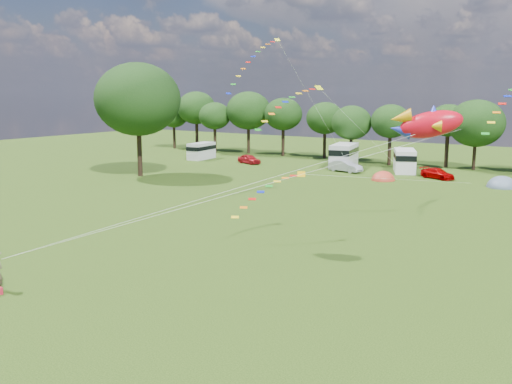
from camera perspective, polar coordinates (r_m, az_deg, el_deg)
The scene contains 15 objects.
ground_plane at distance 29.35m, azimuth -8.87°, elevation -10.02°, with size 180.00×180.00×0.00m, color black.
tree_line at distance 76.42m, azimuth 23.74°, elevation 6.50°, with size 102.98×10.98×10.27m.
big_tree at distance 68.58m, azimuth -11.75°, elevation 9.06°, with size 10.00×10.00×13.28m.
car_a at distance 79.28m, azimuth -0.69°, elevation 3.31°, with size 1.53×3.89×1.30m, color #AA1219.
car_b at distance 72.06m, azimuth 8.92°, elevation 2.57°, with size 1.54×4.11×1.45m, color #9A9DA4.
car_c at distance 68.90m, azimuth 17.70°, elevation 1.76°, with size 1.69×4.01×1.20m, color #A60001.
campervan_a at distance 84.98m, azimuth -5.48°, elevation 4.17°, with size 2.64×5.13×2.41m.
campervan_b at distance 76.29m, azimuth 8.79°, elevation 3.70°, with size 4.03×6.76×3.10m.
campervan_c at distance 73.44m, azimuth 14.64°, elevation 3.12°, with size 4.52×6.25×2.82m.
tent_orange at distance 66.19m, azimuth 12.59°, elevation 1.17°, with size 2.67×2.93×2.09m.
tent_greyblue at distance 65.29m, azimuth 23.36°, elevation 0.45°, with size 3.17×3.47×2.36m.
fish_kite at distance 27.59m, azimuth 16.57°, elevation 6.52°, with size 3.54×2.06×1.85m.
streamer_kite_a at distance 60.07m, azimuth 0.09°, elevation 13.33°, with size 3.28×5.54×5.74m.
streamer_kite_b at distance 49.70m, azimuth 3.78°, elevation 9.11°, with size 4.25×4.77×3.82m.
streamer_kite_c at distance 38.41m, azimuth 1.90°, elevation 0.51°, with size 3.13×4.85×2.78m.
Camera 1 is at (18.85, -20.13, 10.04)m, focal length 40.00 mm.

